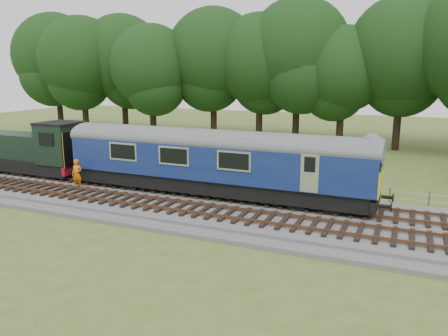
% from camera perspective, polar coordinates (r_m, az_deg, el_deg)
% --- Properties ---
extents(ground, '(120.00, 120.00, 0.00)m').
position_cam_1_polar(ground, '(24.47, -3.99, -4.98)').
color(ground, '#4C5B21').
rests_on(ground, ground).
extents(ballast, '(70.00, 7.00, 0.35)m').
position_cam_1_polar(ballast, '(24.42, -4.00, -4.58)').
color(ballast, '#4C4C4F').
rests_on(ballast, ground).
extents(track_north, '(67.20, 2.40, 0.21)m').
position_cam_1_polar(track_north, '(25.55, -2.56, -3.24)').
color(track_north, black).
rests_on(track_north, ballast).
extents(track_south, '(67.20, 2.40, 0.21)m').
position_cam_1_polar(track_south, '(23.00, -5.84, -5.07)').
color(track_south, black).
rests_on(track_south, ballast).
extents(fence, '(64.00, 0.12, 1.00)m').
position_cam_1_polar(fence, '(28.38, 0.18, -2.51)').
color(fence, '#6B6054').
rests_on(fence, ground).
extents(tree_line, '(70.00, 8.00, 18.00)m').
position_cam_1_polar(tree_line, '(44.66, 9.08, 2.81)').
color(tree_line, black).
rests_on(tree_line, ground).
extents(dmu_railcar, '(18.05, 2.86, 3.88)m').
position_cam_1_polar(dmu_railcar, '(24.79, -1.32, 1.49)').
color(dmu_railcar, black).
rests_on(dmu_railcar, ground).
extents(shunter_loco, '(8.91, 2.60, 3.38)m').
position_cam_1_polar(shunter_loco, '(33.15, -23.77, 2.09)').
color(shunter_loco, black).
rests_on(shunter_loco, ground).
extents(worker, '(0.72, 0.52, 1.81)m').
position_cam_1_polar(worker, '(27.93, -18.65, -0.75)').
color(worker, orange).
rests_on(worker, ballast).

